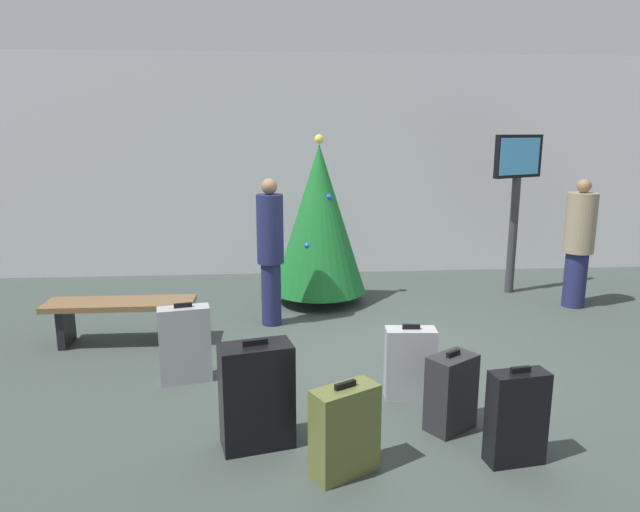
{
  "coord_description": "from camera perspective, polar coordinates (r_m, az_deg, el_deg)",
  "views": [
    {
      "loc": [
        -1.1,
        -5.31,
        2.25
      ],
      "look_at": [
        -0.63,
        0.86,
        0.9
      ],
      "focal_mm": 31.88,
      "sensor_mm": 36.0,
      "label": 1
    }
  ],
  "objects": [
    {
      "name": "waiting_bench",
      "position": [
        6.51,
        -19.37,
        -5.28
      ],
      "size": [
        1.57,
        0.44,
        0.48
      ],
      "color": "brown",
      "rests_on": "ground_plane"
    },
    {
      "name": "flight_info_kiosk",
      "position": [
        8.38,
        19.13,
        6.82
      ],
      "size": [
        0.81,
        0.46,
        2.22
      ],
      "color": "#333338",
      "rests_on": "ground_plane"
    },
    {
      "name": "back_wall",
      "position": [
        9.21,
        2.56,
        8.98
      ],
      "size": [
        16.0,
        0.2,
        3.44
      ],
      "primitive_type": "cube",
      "color": "silver",
      "rests_on": "ground_plane"
    },
    {
      "name": "holiday_tree",
      "position": [
        7.48,
        -0.08,
        3.73
      ],
      "size": [
        1.24,
        1.24,
        2.23
      ],
      "color": "#4C3319",
      "rests_on": "ground_plane"
    },
    {
      "name": "ground_plane",
      "position": [
        5.87,
        6.9,
        -10.31
      ],
      "size": [
        16.0,
        16.0,
        0.0
      ],
      "primitive_type": "plane",
      "color": "#38423D"
    },
    {
      "name": "suitcase_0",
      "position": [
        4.59,
        13.03,
        -13.2
      ],
      "size": [
        0.44,
        0.4,
        0.64
      ],
      "color": "#232326",
      "rests_on": "ground_plane"
    },
    {
      "name": "suitcase_5",
      "position": [
        5.01,
        9.01,
        -10.59
      ],
      "size": [
        0.44,
        0.23,
        0.66
      ],
      "color": "#9EA0A5",
      "rests_on": "ground_plane"
    },
    {
      "name": "traveller_0",
      "position": [
        8.07,
        24.54,
        1.38
      ],
      "size": [
        0.51,
        0.51,
        1.68
      ],
      "color": "#1E234C",
      "rests_on": "ground_plane"
    },
    {
      "name": "suitcase_2",
      "position": [
        4.27,
        19.13,
        -15.08
      ],
      "size": [
        0.42,
        0.23,
        0.71
      ],
      "color": "black",
      "rests_on": "ground_plane"
    },
    {
      "name": "suitcase_4",
      "position": [
        5.4,
        -13.4,
        -8.61
      ],
      "size": [
        0.49,
        0.28,
        0.75
      ],
      "color": "#9EA0A5",
      "rests_on": "ground_plane"
    },
    {
      "name": "suitcase_1",
      "position": [
        3.95,
        2.51,
        -17.11
      ],
      "size": [
        0.5,
        0.4,
        0.66
      ],
      "color": "#59602D",
      "rests_on": "ground_plane"
    },
    {
      "name": "suitcase_3",
      "position": [
        4.25,
        -6.38,
        -13.75
      ],
      "size": [
        0.57,
        0.39,
        0.82
      ],
      "color": "black",
      "rests_on": "ground_plane"
    },
    {
      "name": "traveller_1",
      "position": [
        6.65,
        -5.0,
        0.75
      ],
      "size": [
        0.42,
        0.42,
        1.74
      ],
      "color": "#1E234C",
      "rests_on": "ground_plane"
    }
  ]
}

